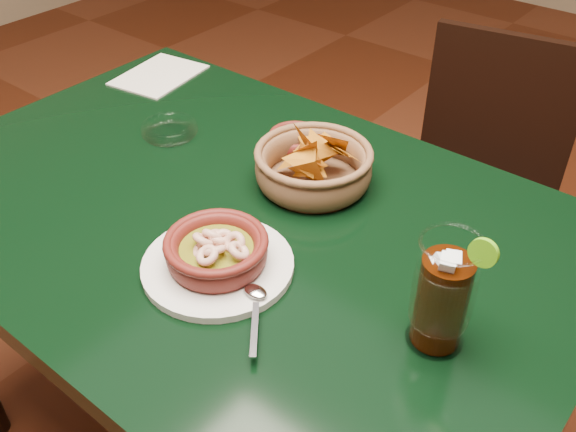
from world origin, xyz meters
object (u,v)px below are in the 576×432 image
Objects in this scene: dining_chair at (475,193)px; cola_drink at (443,295)px; shrimp_plate at (217,254)px; chip_basket at (314,166)px; dining_table at (235,251)px.

cola_drink is (0.25, -0.75, 0.37)m from dining_chair.
shrimp_plate is (-0.07, -0.83, 0.32)m from dining_chair.
dining_chair is 3.50× the size of chip_basket.
chip_basket is at bearing 65.29° from dining_table.
chip_basket is (0.07, 0.14, 0.14)m from dining_table.
dining_chair is 0.87m from cola_drink.
dining_chair is (0.17, 0.70, -0.19)m from dining_table.
cola_drink reaches higher than shrimp_plate.
chip_basket reaches higher than dining_chair.
dining_table is 0.45m from cola_drink.
dining_table is 1.42× the size of dining_chair.
dining_chair is 0.89m from shrimp_plate.
shrimp_plate is (0.09, -0.13, 0.13)m from dining_table.
dining_chair reaches higher than shrimp_plate.
dining_table is 0.21m from chip_basket.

